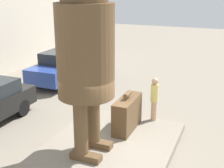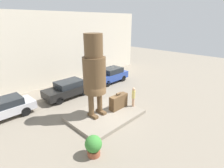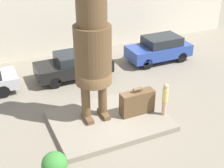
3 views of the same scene
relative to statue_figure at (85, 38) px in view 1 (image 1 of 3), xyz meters
name	(u,v)px [view 1 (image 1 of 3)]	position (x,y,z in m)	size (l,w,h in m)	color
ground_plane	(108,153)	(0.54, -0.40, -3.61)	(60.00, 60.00, 0.00)	gray
pedestal	(108,150)	(0.54, -0.40, -3.48)	(5.09, 3.75, 0.25)	gray
statue_figure	(85,38)	(0.00, 0.00, 0.00)	(1.55, 1.55, 5.75)	brown
giant_suitcase	(127,114)	(1.87, -0.53, -2.80)	(1.59, 0.52, 1.32)	brown
tourist	(154,97)	(2.93, -1.17, -2.49)	(0.27, 0.27, 1.59)	tan
parked_car_blue	(62,66)	(6.33, 4.65, -2.75)	(4.10, 1.80, 1.64)	#284293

